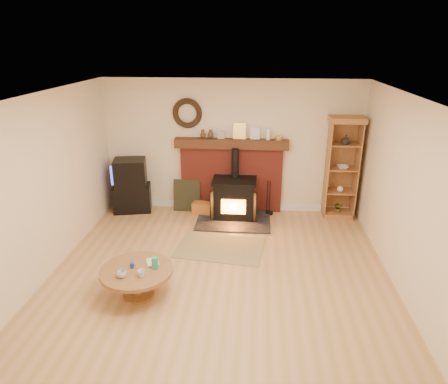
# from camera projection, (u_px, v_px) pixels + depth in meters

# --- Properties ---
(ground) EXTENTS (5.50, 5.50, 0.00)m
(ground) POSITION_uv_depth(u_px,v_px,m) (218.00, 283.00, 5.72)
(ground) COLOR #B3894A
(ground) RESTS_ON ground
(room_shell) EXTENTS (5.02, 5.52, 2.61)m
(room_shell) POSITION_uv_depth(u_px,v_px,m) (217.00, 167.00, 5.19)
(room_shell) COLOR beige
(room_shell) RESTS_ON ground
(chimney_breast) EXTENTS (2.20, 0.22, 1.78)m
(chimney_breast) POSITION_uv_depth(u_px,v_px,m) (231.00, 172.00, 7.91)
(chimney_breast) COLOR maroon
(chimney_breast) RESTS_ON ground
(wood_stove) EXTENTS (1.40, 1.00, 1.33)m
(wood_stove) POSITION_uv_depth(u_px,v_px,m) (234.00, 199.00, 7.69)
(wood_stove) COLOR black
(wood_stove) RESTS_ON ground
(area_rug) EXTENTS (1.53, 1.14, 0.01)m
(area_rug) POSITION_uv_depth(u_px,v_px,m) (220.00, 247.00, 6.69)
(area_rug) COLOR brown
(area_rug) RESTS_ON ground
(tv_unit) EXTENTS (0.82, 0.65, 1.07)m
(tv_unit) POSITION_uv_depth(u_px,v_px,m) (131.00, 186.00, 7.99)
(tv_unit) COLOR black
(tv_unit) RESTS_ON ground
(curio_cabinet) EXTENTS (0.63, 0.45, 1.96)m
(curio_cabinet) POSITION_uv_depth(u_px,v_px,m) (342.00, 168.00, 7.57)
(curio_cabinet) COLOR brown
(curio_cabinet) RESTS_ON ground
(firelog_box) EXTENTS (0.42, 0.30, 0.24)m
(firelog_box) POSITION_uv_depth(u_px,v_px,m) (203.00, 208.00, 7.95)
(firelog_box) COLOR gold
(firelog_box) RESTS_ON ground
(leaning_painting) EXTENTS (0.54, 0.14, 0.64)m
(leaning_painting) POSITION_uv_depth(u_px,v_px,m) (187.00, 195.00, 8.05)
(leaning_painting) COLOR black
(leaning_painting) RESTS_ON ground
(fire_tools) EXTENTS (0.16, 0.16, 0.70)m
(fire_tools) POSITION_uv_depth(u_px,v_px,m) (269.00, 209.00, 7.94)
(fire_tools) COLOR black
(fire_tools) RESTS_ON ground
(coffee_table) EXTENTS (0.97, 0.97, 0.57)m
(coffee_table) POSITION_uv_depth(u_px,v_px,m) (137.00, 274.00, 5.32)
(coffee_table) COLOR brown
(coffee_table) RESTS_ON ground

